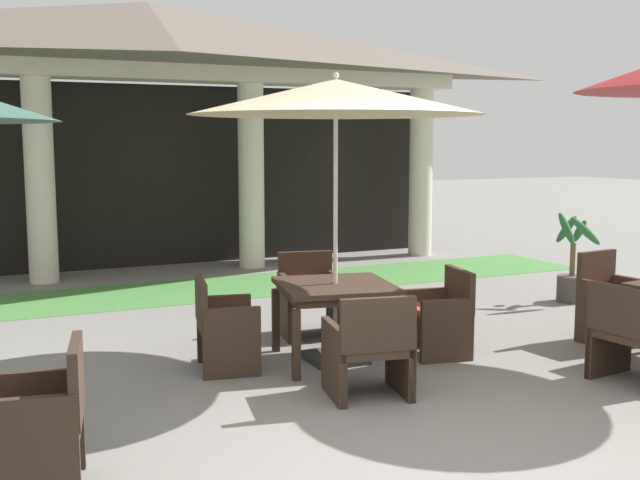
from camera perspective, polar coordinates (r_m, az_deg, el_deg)
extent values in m
plane|color=gray|center=(5.34, 8.04, -15.52)|extent=(60.00, 60.00, 0.00)
cylinder|color=beige|center=(11.92, -19.92, 4.11)|extent=(0.42, 0.42, 2.97)
cylinder|color=beige|center=(12.64, -5.09, 4.67)|extent=(0.42, 0.42, 2.97)
cylinder|color=beige|center=(14.08, 7.44, 4.91)|extent=(0.42, 0.42, 2.97)
cube|color=beige|center=(12.20, -12.50, 11.98)|extent=(10.53, 0.70, 0.24)
pyramid|color=#665B51|center=(12.26, -12.58, 14.65)|extent=(10.93, 2.66, 0.91)
cube|color=black|center=(13.05, -13.18, 4.59)|extent=(10.33, 0.16, 2.97)
cube|color=#47843D|center=(10.84, -10.22, -3.74)|extent=(12.73, 1.75, 0.01)
cube|color=#38281E|center=(7.21, 1.14, -3.41)|extent=(1.21, 1.21, 0.05)
cube|color=#38281E|center=(7.23, 1.13, -3.88)|extent=(1.11, 1.11, 0.07)
cube|color=#38281E|center=(6.74, -1.76, -7.74)|extent=(0.08, 0.08, 0.62)
cube|color=#38281E|center=(7.00, 5.96, -7.21)|extent=(0.08, 0.08, 0.62)
cube|color=#38281E|center=(7.65, -3.28, -5.92)|extent=(0.08, 0.08, 0.62)
cube|color=#38281E|center=(7.88, 3.59, -5.53)|extent=(0.08, 0.08, 0.62)
cube|color=#2D2D2D|center=(7.37, 1.12, -8.64)|extent=(0.51, 0.51, 0.07)
cylinder|color=beige|center=(7.14, 1.15, 0.46)|extent=(0.04, 0.04, 2.42)
cone|color=beige|center=(7.10, 1.17, 10.48)|extent=(2.69, 2.69, 0.32)
sphere|color=beige|center=(7.11, 1.18, 12.01)|extent=(0.06, 0.06, 0.06)
cube|color=#38281E|center=(7.60, 8.53, -5.47)|extent=(0.63, 0.69, 0.07)
cube|color=#C64C38|center=(7.59, 8.53, -5.02)|extent=(0.58, 0.63, 0.05)
cube|color=#38281E|center=(7.65, 10.23, -3.61)|extent=(0.18, 0.60, 0.40)
cube|color=#38281E|center=(7.37, 9.35, -6.63)|extent=(0.52, 0.16, 0.60)
cube|color=#38281E|center=(7.87, 7.73, -5.70)|extent=(0.52, 0.16, 0.60)
cube|color=#38281E|center=(7.32, 7.61, -7.66)|extent=(0.07, 0.07, 0.36)
cube|color=#38281E|center=(7.81, 6.15, -6.68)|extent=(0.07, 0.07, 0.36)
cube|color=#38281E|center=(7.50, 10.95, -7.37)|extent=(0.07, 0.07, 0.36)
cube|color=#38281E|center=(7.98, 9.30, -6.44)|extent=(0.07, 0.07, 0.36)
cube|color=#38281E|center=(6.34, 3.52, -7.87)|extent=(0.71, 0.68, 0.07)
cube|color=#C64C38|center=(6.33, 3.53, -7.35)|extent=(0.66, 0.63, 0.05)
cube|color=#38281E|center=(6.03, 4.31, -6.24)|extent=(0.61, 0.18, 0.43)
cube|color=#38281E|center=(6.29, 1.00, -8.90)|extent=(0.17, 0.58, 0.61)
cube|color=#38281E|center=(6.46, 5.96, -8.52)|extent=(0.17, 0.58, 0.61)
cube|color=#38281E|center=(6.57, 0.48, -9.31)|extent=(0.07, 0.07, 0.37)
cube|color=#38281E|center=(6.72, 5.12, -8.94)|extent=(0.07, 0.07, 0.37)
cube|color=#38281E|center=(6.09, 1.71, -10.66)|extent=(0.07, 0.07, 0.37)
cube|color=#38281E|center=(6.26, 6.70, -10.22)|extent=(0.07, 0.07, 0.37)
cube|color=#38281E|center=(7.09, -6.81, -6.33)|extent=(0.62, 0.69, 0.07)
cube|color=#C64C38|center=(7.08, -6.82, -5.86)|extent=(0.57, 0.64, 0.05)
cube|color=#38281E|center=(7.02, -8.74, -4.51)|extent=(0.18, 0.60, 0.41)
cube|color=#38281E|center=(7.38, -7.08, -6.45)|extent=(0.51, 0.16, 0.63)
cube|color=#38281E|center=(6.84, -6.50, -7.55)|extent=(0.51, 0.16, 0.63)
cube|color=#38281E|center=(7.44, -5.31, -7.37)|extent=(0.07, 0.07, 0.36)
cube|color=#38281E|center=(6.92, -4.62, -8.50)|extent=(0.07, 0.07, 0.36)
cube|color=#38281E|center=(7.39, -8.81, -7.53)|extent=(0.07, 0.07, 0.36)
cube|color=#38281E|center=(6.86, -8.39, -8.69)|extent=(0.07, 0.07, 0.36)
cube|color=#38281E|center=(8.24, -0.70, -4.31)|extent=(0.69, 0.67, 0.07)
cube|color=#C64C38|center=(8.22, -0.70, -3.90)|extent=(0.64, 0.62, 0.05)
cube|color=#38281E|center=(8.44, -1.11, -2.29)|extent=(0.60, 0.18, 0.43)
cube|color=#38281E|center=(8.32, 1.17, -4.72)|extent=(0.17, 0.56, 0.66)
cube|color=#38281E|center=(8.19, -2.60, -4.91)|extent=(0.17, 0.56, 0.66)
cube|color=#38281E|center=(8.11, 1.58, -6.08)|extent=(0.07, 0.07, 0.37)
cube|color=#38281E|center=(7.99, -2.17, -6.30)|extent=(0.07, 0.07, 0.37)
cube|color=#38281E|center=(8.59, 0.67, -5.32)|extent=(0.07, 0.07, 0.37)
cube|color=#38281E|center=(8.47, -2.88, -5.51)|extent=(0.07, 0.07, 0.37)
cube|color=#38281E|center=(7.83, 21.49, -6.09)|extent=(0.08, 0.08, 0.63)
cube|color=#38281E|center=(7.17, 22.35, -6.47)|extent=(0.61, 0.67, 0.07)
cube|color=#C64C38|center=(7.15, 22.37, -6.00)|extent=(0.57, 0.62, 0.05)
cube|color=#38281E|center=(6.91, 21.20, -4.87)|extent=(0.13, 0.61, 0.41)
cube|color=#38281E|center=(7.35, 20.51, -6.79)|extent=(0.55, 0.12, 0.66)
cube|color=#38281E|center=(7.57, 21.67, -7.50)|extent=(0.06, 0.06, 0.39)
cube|color=#38281E|center=(7.19, 19.29, -8.16)|extent=(0.06, 0.06, 0.39)
cube|color=#38281E|center=(8.46, 20.95, -4.39)|extent=(0.60, 0.61, 0.07)
cube|color=#C64C38|center=(8.45, 20.97, -3.99)|extent=(0.55, 0.56, 0.05)
cube|color=#38281E|center=(8.57, 19.68, -2.33)|extent=(0.54, 0.12, 0.48)
cube|color=#38281E|center=(8.67, 21.93, -4.74)|extent=(0.12, 0.56, 0.66)
cube|color=#38281E|center=(8.28, 19.87, -5.20)|extent=(0.12, 0.56, 0.66)
cube|color=#38281E|center=(8.17, 21.23, -6.43)|extent=(0.06, 0.06, 0.38)
cube|color=#38281E|center=(8.84, 20.56, -5.38)|extent=(0.06, 0.06, 0.38)
cube|color=#38281E|center=(8.47, 18.55, -5.83)|extent=(0.06, 0.06, 0.38)
cube|color=#38281E|center=(4.98, -20.30, -12.75)|extent=(0.63, 0.65, 0.07)
cube|color=#C64C38|center=(4.96, -20.33, -12.10)|extent=(0.58, 0.60, 0.05)
cube|color=#38281E|center=(4.88, -17.51, -9.78)|extent=(0.17, 0.56, 0.46)
cube|color=#38281E|center=(4.76, -20.59, -14.56)|extent=(0.54, 0.16, 0.65)
cube|color=#38281E|center=(5.25, -19.97, -12.47)|extent=(0.54, 0.16, 0.65)
cube|color=#38281E|center=(4.80, -17.55, -16.14)|extent=(0.07, 0.07, 0.36)
cube|color=#38281E|center=(5.27, -17.24, -13.98)|extent=(0.07, 0.07, 0.36)
cylinder|color=#47423D|center=(10.50, 18.03, -3.43)|extent=(0.37, 0.37, 0.34)
cylinder|color=brown|center=(10.44, 18.11, -1.37)|extent=(0.07, 0.07, 0.42)
ellipsoid|color=#286B33|center=(10.46, 18.57, 0.62)|extent=(0.10, 0.28, 0.35)
ellipsoid|color=#286B33|center=(10.50, 17.70, 0.77)|extent=(0.37, 0.13, 0.40)
ellipsoid|color=#286B33|center=(10.29, 17.70, 0.80)|extent=(0.12, 0.35, 0.44)
ellipsoid|color=#286B33|center=(10.21, 18.97, 0.63)|extent=(0.52, 0.15, 0.44)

